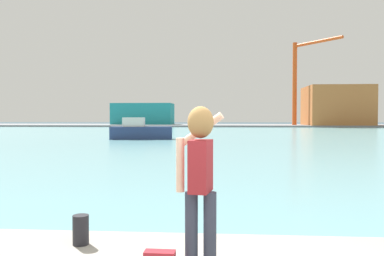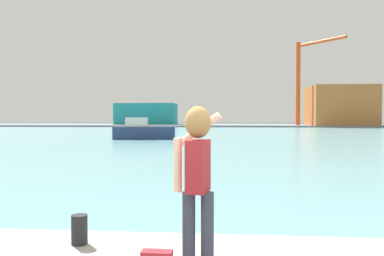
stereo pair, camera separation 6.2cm
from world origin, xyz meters
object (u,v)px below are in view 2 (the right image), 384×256
warehouse_left (146,114)px  warehouse_right (340,106)px  boat_moored (143,131)px  port_crane (303,74)px  person_photographer (197,169)px  harbor_bollard (79,230)px

warehouse_left → warehouse_right: 46.68m
boat_moored → warehouse_left: (-11.48, 58.20, 2.22)m
boat_moored → port_crane: 58.56m
person_photographer → port_crane: port_crane is taller
person_photographer → warehouse_right: bearing=-6.0°
person_photographer → warehouse_left: bearing=22.8°
warehouse_right → port_crane: (-8.62, -1.49, 7.19)m
person_photographer → harbor_bollard: size_ratio=4.63×
person_photographer → warehouse_right: 91.56m
person_photographer → port_crane: bearing=-1.0°
person_photographer → boat_moored: size_ratio=0.27×
person_photographer → warehouse_left: size_ratio=0.12×
harbor_bollard → warehouse_right: size_ratio=0.03×
person_photographer → boat_moored: bearing=23.9°
harbor_bollard → warehouse_left: (-17.91, 92.39, 2.19)m
harbor_bollard → port_crane: (19.78, 85.35, 11.20)m
harbor_bollard → boat_moored: (-6.43, 34.19, -0.03)m
person_photographer → warehouse_left: (-19.46, 93.03, 1.31)m
person_photographer → harbor_bollard: (-1.55, 0.64, -0.88)m
boat_moored → warehouse_right: warehouse_right is taller
boat_moored → warehouse_left: 59.37m
harbor_bollard → warehouse_left: warehouse_left is taller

